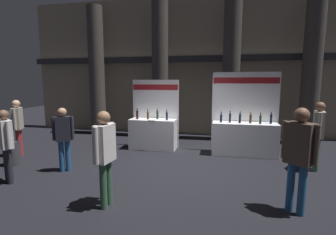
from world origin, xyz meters
The scene contains 11 objects.
ground_plane centered at (0.00, 0.00, 0.00)m, with size 29.28×29.28×0.00m, color black.
hall_colonnade centered at (0.00, 4.19, 2.75)m, with size 14.64×1.41×5.61m.
exhibitor_booth_0 centered at (-1.11, 1.63, 0.58)m, with size 1.57×0.71×2.25m.
exhibitor_booth_1 centered at (1.74, 1.55, 0.61)m, with size 1.97×0.66×2.47m.
trash_bin centered at (-4.30, -0.75, 0.32)m, with size 0.38×0.38×0.63m.
visitor_0 centered at (-3.44, -1.74, 0.94)m, with size 0.45×0.35×1.61m.
visitor_3 centered at (2.32, -1.79, 1.09)m, with size 0.48×0.46×1.79m.
visitor_4 centered at (-2.68, -0.85, 0.91)m, with size 0.45×0.33×1.58m.
visitor_5 centered at (3.38, 0.53, 1.02)m, with size 0.31×0.52×1.71m.
visitor_6 centered at (-0.89, -2.26, 1.02)m, with size 0.26×0.57×1.71m.
visitor_7 centered at (-4.78, 0.01, 0.98)m, with size 0.35×0.51×1.66m.
Camera 1 is at (1.07, -6.12, 2.22)m, focal length 26.80 mm.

